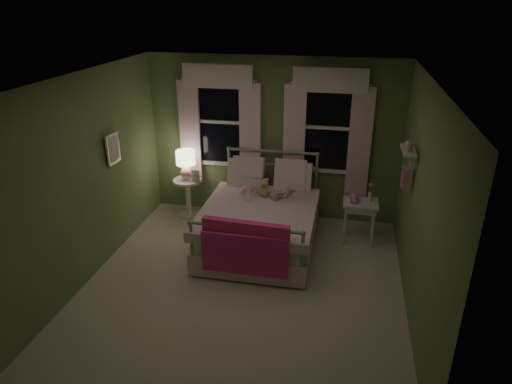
% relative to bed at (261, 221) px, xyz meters
% --- Properties ---
extents(room_shell, '(4.20, 4.20, 4.20)m').
position_rel_bed_xyz_m(room_shell, '(-0.02, -1.02, 0.92)').
color(room_shell, silver).
rests_on(room_shell, ground).
extents(bed, '(1.58, 2.04, 1.18)m').
position_rel_bed_xyz_m(bed, '(0.00, 0.00, 0.00)').
color(bed, white).
rests_on(bed, ground).
extents(pink_throw, '(1.10, 0.18, 0.71)m').
position_rel_bed_xyz_m(pink_throw, '(-0.00, -1.03, 0.23)').
color(pink_throw, '#E82D74').
rests_on(pink_throw, bed).
extents(child_left, '(0.32, 0.24, 0.79)m').
position_rel_bed_xyz_m(child_left, '(-0.28, 0.42, 0.58)').
color(child_left, '#F7D1DD').
rests_on(child_left, bed).
extents(child_right, '(0.40, 0.36, 0.66)m').
position_rel_bed_xyz_m(child_right, '(0.28, 0.42, 0.51)').
color(child_right, '#F7D1DD').
rests_on(child_right, bed).
extents(book_left, '(0.22, 0.17, 0.26)m').
position_rel_bed_xyz_m(book_left, '(-0.28, 0.17, 0.58)').
color(book_left, beige).
rests_on(book_left, child_left).
extents(book_right, '(0.20, 0.12, 0.26)m').
position_rel_bed_xyz_m(book_right, '(0.28, 0.17, 0.54)').
color(book_right, beige).
rests_on(book_right, child_right).
extents(teddy_bear, '(0.23, 0.18, 0.30)m').
position_rel_bed_xyz_m(teddy_bear, '(-0.00, 0.26, 0.41)').
color(teddy_bear, tan).
rests_on(teddy_bear, bed).
extents(nightstand_left, '(0.46, 0.46, 0.65)m').
position_rel_bed_xyz_m(nightstand_left, '(-1.37, 0.71, 0.03)').
color(nightstand_left, white).
rests_on(nightstand_left, ground).
extents(table_lamp, '(0.31, 0.31, 0.47)m').
position_rel_bed_xyz_m(table_lamp, '(-1.37, 0.71, 0.57)').
color(table_lamp, pink).
rests_on(table_lamp, nightstand_left).
extents(book_nightstand, '(0.22, 0.26, 0.02)m').
position_rel_bed_xyz_m(book_nightstand, '(-1.27, 0.63, 0.27)').
color(book_nightstand, beige).
rests_on(book_nightstand, nightstand_left).
extents(nightstand_right, '(0.50, 0.40, 0.64)m').
position_rel_bed_xyz_m(nightstand_right, '(1.41, 0.40, 0.17)').
color(nightstand_right, white).
rests_on(nightstand_right, ground).
extents(pink_toy, '(0.14, 0.18, 0.14)m').
position_rel_bed_xyz_m(pink_toy, '(1.31, 0.39, 0.32)').
color(pink_toy, pink).
rests_on(pink_toy, nightstand_right).
extents(bud_vase, '(0.06, 0.06, 0.28)m').
position_rel_bed_xyz_m(bud_vase, '(1.53, 0.45, 0.41)').
color(bud_vase, white).
rests_on(bud_vase, nightstand_right).
extents(window_left, '(1.34, 0.13, 1.96)m').
position_rel_bed_xyz_m(window_left, '(-0.87, 1.01, 1.24)').
color(window_left, black).
rests_on(window_left, room_shell).
extents(window_right, '(1.34, 0.13, 1.96)m').
position_rel_bed_xyz_m(window_right, '(0.83, 1.01, 1.24)').
color(window_right, black).
rests_on(window_right, room_shell).
extents(wall_shelf, '(0.15, 0.50, 0.60)m').
position_rel_bed_xyz_m(wall_shelf, '(1.88, -0.32, 1.14)').
color(wall_shelf, white).
rests_on(wall_shelf, room_shell).
extents(framed_picture, '(0.03, 0.32, 0.42)m').
position_rel_bed_xyz_m(framed_picture, '(-1.97, -0.42, 1.12)').
color(framed_picture, beige).
rests_on(framed_picture, room_shell).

